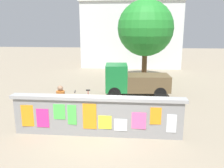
# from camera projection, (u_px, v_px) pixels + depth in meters

# --- Properties ---
(ground) EXTENTS (60.00, 60.00, 0.00)m
(ground) POSITION_uv_depth(u_px,v_px,m) (115.00, 84.00, 16.53)
(ground) COLOR gray
(poster_wall) EXTENTS (6.34, 0.42, 1.49)m
(poster_wall) POSITION_uv_depth(u_px,v_px,m) (97.00, 116.00, 8.60)
(poster_wall) COLOR gray
(poster_wall) RESTS_ON ground
(auto_rickshaw_truck) EXTENTS (3.71, 1.78, 1.85)m
(auto_rickshaw_truck) POSITION_uv_depth(u_px,v_px,m) (134.00, 81.00, 13.53)
(auto_rickshaw_truck) COLOR black
(auto_rickshaw_truck) RESTS_ON ground
(motorcycle) EXTENTS (1.89, 0.59, 0.87)m
(motorcycle) POSITION_uv_depth(u_px,v_px,m) (126.00, 111.00, 9.92)
(motorcycle) COLOR black
(motorcycle) RESTS_ON ground
(bicycle_near) EXTENTS (1.69, 0.49, 0.95)m
(bicycle_near) POSITION_uv_depth(u_px,v_px,m) (85.00, 101.00, 11.55)
(bicycle_near) COLOR black
(bicycle_near) RESTS_ON ground
(person_walking) EXTENTS (0.44, 0.44, 1.62)m
(person_walking) POSITION_uv_depth(u_px,v_px,m) (61.00, 101.00, 9.60)
(person_walking) COLOR #338CBF
(person_walking) RESTS_ON ground
(tree_roadside) EXTENTS (3.97, 3.97, 5.81)m
(tree_roadside) POSITION_uv_depth(u_px,v_px,m) (146.00, 28.00, 16.74)
(tree_roadside) COLOR brown
(tree_roadside) RESTS_ON ground
(building_background) EXTENTS (9.83, 5.95, 6.72)m
(building_background) POSITION_uv_depth(u_px,v_px,m) (131.00, 32.00, 24.56)
(building_background) COLOR silver
(building_background) RESTS_ON ground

